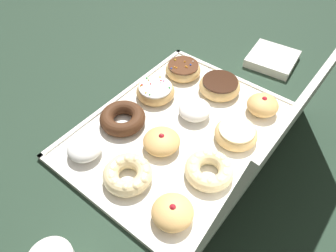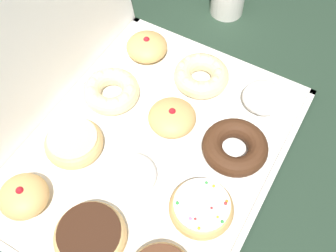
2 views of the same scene
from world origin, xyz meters
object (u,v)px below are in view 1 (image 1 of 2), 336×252
jelly_filled_donut_6 (163,142)px  glazed_ring_donut_9 (236,133)px  jelly_filled_donut_8 (263,105)px  jelly_filled_donut_11 (173,212)px  napkin_stack (272,59)px  powdered_filled_donut_3 (85,148)px  sprinkle_donut_0 (183,69)px  chocolate_cake_ring_donut_2 (123,118)px  powdered_filled_donut_5 (193,109)px  donut_box (179,131)px  sprinkle_donut_1 (155,91)px  cruller_donut_7 (129,175)px  cruller_donut_10 (209,170)px  chocolate_frosted_donut_4 (219,85)px

jelly_filled_donut_6 → glazed_ring_donut_9: bearing=137.4°
jelly_filled_donut_8 → glazed_ring_donut_9: (0.13, -0.01, -0.01)m
glazed_ring_donut_9 → jelly_filled_donut_11: (0.27, 0.01, 0.00)m
jelly_filled_donut_6 → napkin_stack: size_ratio=0.64×
powdered_filled_donut_3 → sprinkle_donut_0: bearing=179.7°
chocolate_cake_ring_donut_2 → glazed_ring_donut_9: size_ratio=1.11×
sprinkle_donut_0 → jelly_filled_donut_11: jelly_filled_donut_11 is taller
jelly_filled_donut_8 → jelly_filled_donut_11: size_ratio=0.97×
powdered_filled_donut_3 → powdered_filled_donut_5: powdered_filled_donut_5 is taller
donut_box → sprinkle_donut_1: 0.15m
jelly_filled_donut_11 → sprinkle_donut_0: bearing=-146.0°
chocolate_cake_ring_donut_2 → cruller_donut_7: 0.18m
cruller_donut_10 → jelly_filled_donut_11: size_ratio=1.29×
powdered_filled_donut_3 → cruller_donut_10: bearing=116.5°
cruller_donut_7 → chocolate_frosted_donut_4: bearing=-178.8°
sprinkle_donut_1 → chocolate_cake_ring_donut_2: size_ratio=0.91×
chocolate_cake_ring_donut_2 → powdered_filled_donut_3: 0.13m
sprinkle_donut_1 → chocolate_frosted_donut_4: 0.18m
powdered_filled_donut_3 → jelly_filled_donut_11: (0.00, 0.27, 0.00)m
chocolate_frosted_donut_4 → powdered_filled_donut_5: size_ratio=1.37×
glazed_ring_donut_9 → jelly_filled_donut_11: jelly_filled_donut_11 is taller
chocolate_cake_ring_donut_2 → powdered_filled_donut_3: (0.13, -0.00, 0.00)m
cruller_donut_7 → glazed_ring_donut_9: (-0.26, 0.13, -0.00)m
powdered_filled_donut_5 → cruller_donut_10: (0.14, 0.14, -0.00)m
powdered_filled_donut_5 → cruller_donut_10: size_ratio=0.76×
cruller_donut_7 → napkin_stack: (-0.63, 0.05, -0.02)m
donut_box → jelly_filled_donut_6: (0.07, 0.00, 0.03)m
chocolate_frosted_donut_4 → glazed_ring_donut_9: bearing=46.0°
powdered_filled_donut_5 → jelly_filled_donut_11: bearing=27.4°
jelly_filled_donut_6 → napkin_stack: 0.51m
cruller_donut_7 → glazed_ring_donut_9: cruller_donut_7 is taller
sprinkle_donut_0 → chocolate_cake_ring_donut_2: sprinkle_donut_0 is taller
sprinkle_donut_0 → cruller_donut_7: (0.39, 0.13, 0.00)m
chocolate_cake_ring_donut_2 → sprinkle_donut_0: bearing=179.8°
sprinkle_donut_0 → cruller_donut_10: size_ratio=0.95×
jelly_filled_donut_11 → chocolate_cake_ring_donut_2: bearing=-116.1°
sprinkle_donut_0 → jelly_filled_donut_11: (0.40, 0.27, 0.00)m
jelly_filled_donut_8 → jelly_filled_donut_11: bearing=0.2°
sprinkle_donut_0 → jelly_filled_donut_8: jelly_filled_donut_8 is taller
chocolate_cake_ring_donut_2 → jelly_filled_donut_6: bearing=90.6°
jelly_filled_donut_6 → powdered_filled_donut_3: bearing=-45.9°
jelly_filled_donut_6 → cruller_donut_10: jelly_filled_donut_6 is taller
donut_box → powdered_filled_donut_3: 0.24m
sprinkle_donut_0 → sprinkle_donut_1: bearing=-0.8°
cruller_donut_7 → glazed_ring_donut_9: 0.29m
jelly_filled_donut_8 → napkin_stack: bearing=-161.0°
sprinkle_donut_1 → jelly_filled_donut_11: bearing=45.2°
chocolate_cake_ring_donut_2 → cruller_donut_10: bearing=90.9°
sprinkle_donut_0 → glazed_ring_donut_9: sprinkle_donut_0 is taller
glazed_ring_donut_9 → powdered_filled_donut_3: bearing=-44.3°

